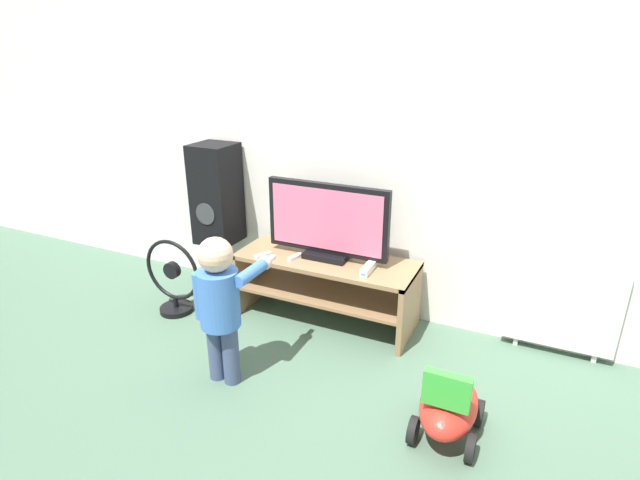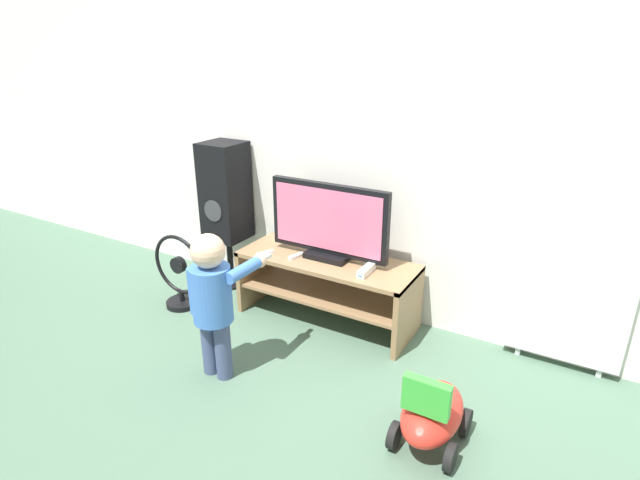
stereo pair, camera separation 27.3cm
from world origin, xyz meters
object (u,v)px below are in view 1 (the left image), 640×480
object	(u,v)px
speaker_tower	(217,197)
ride_on_toy	(448,406)
floor_fan	(173,280)
radiator	(563,302)
remote_primary	(263,255)
child	(221,299)
remote_secondary	(295,257)
television	(327,222)
game_console	(368,269)

from	to	relation	value
speaker_tower	ride_on_toy	bearing A→B (deg)	-23.94
floor_fan	radiator	size ratio (longest dim) A/B	0.83
remote_primary	child	distance (m)	0.76
remote_secondary	speaker_tower	distance (m)	0.87
television	floor_fan	world-z (taller)	television
television	game_console	distance (m)	0.43
floor_fan	ride_on_toy	size ratio (longest dim) A/B	1.18
speaker_tower	floor_fan	world-z (taller)	speaker_tower
speaker_tower	ride_on_toy	xyz separation A→B (m)	(2.05, -0.91, -0.61)
game_console	speaker_tower	distance (m)	1.38
floor_fan	child	bearing A→B (deg)	-32.04
remote_primary	ride_on_toy	world-z (taller)	remote_primary
child	game_console	bearing A→B (deg)	53.67
floor_fan	remote_secondary	bearing A→B (deg)	18.48
television	child	bearing A→B (deg)	-105.41
ride_on_toy	remote_primary	bearing A→B (deg)	156.61
floor_fan	remote_primary	bearing A→B (deg)	18.86
remote_secondary	speaker_tower	xyz separation A→B (m)	(-0.80, 0.20, 0.29)
speaker_tower	child	bearing A→B (deg)	-53.74
floor_fan	ride_on_toy	distance (m)	2.17
remote_primary	speaker_tower	xyz separation A→B (m)	(-0.57, 0.27, 0.29)
remote_secondary	floor_fan	xyz separation A→B (m)	(-0.88, -0.29, -0.24)
television	child	xyz separation A→B (m)	(-0.25, -0.92, -0.21)
remote_primary	speaker_tower	distance (m)	0.70
game_console	speaker_tower	bearing A→B (deg)	171.70
television	radiator	size ratio (longest dim) A/B	1.27
television	game_console	bearing A→B (deg)	-16.53
game_console	remote_secondary	xyz separation A→B (m)	(-0.54, -0.01, -0.01)
remote_secondary	child	size ratio (longest dim) A/B	0.15
remote_primary	child	size ratio (longest dim) A/B	0.14
remote_secondary	child	world-z (taller)	child
remote_secondary	radiator	distance (m)	1.78
remote_secondary	floor_fan	distance (m)	0.96
game_console	child	size ratio (longest dim) A/B	0.22
game_console	remote_primary	xyz separation A→B (m)	(-0.77, -0.08, -0.01)
remote_primary	ride_on_toy	distance (m)	1.64
television	remote_primary	world-z (taller)	television
remote_primary	radiator	xyz separation A→B (m)	(1.96, 0.41, -0.12)
speaker_tower	radiator	distance (m)	2.57
child	remote_primary	bearing A→B (deg)	102.77
floor_fan	speaker_tower	bearing A→B (deg)	80.63
television	remote_secondary	bearing A→B (deg)	-151.09
television	ride_on_toy	size ratio (longest dim) A/B	1.79
television	remote_secondary	distance (m)	0.34
game_console	child	bearing A→B (deg)	-126.33
remote_secondary	radiator	world-z (taller)	radiator
remote_primary	remote_secondary	world-z (taller)	same
speaker_tower	radiator	size ratio (longest dim) A/B	1.72
child	speaker_tower	distance (m)	1.27
game_console	ride_on_toy	bearing A→B (deg)	-45.17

